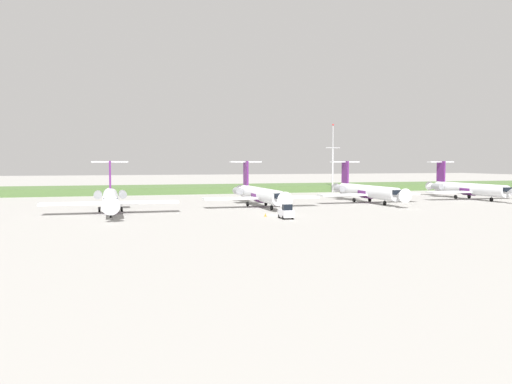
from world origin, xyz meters
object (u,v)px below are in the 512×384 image
(regional_jet_fifth, at_px, (468,188))
(safety_cone_front_marker, at_px, (265,215))
(regional_jet_second, at_px, (110,198))
(regional_jet_fourth, at_px, (366,191))
(baggage_tug, at_px, (286,212))
(antenna_mast, at_px, (333,164))
(regional_jet_third, at_px, (259,194))
(safety_cone_mid_marker, at_px, (287,214))

(regional_jet_fifth, xyz_separation_m, safety_cone_front_marker, (-57.58, -24.97, -2.26))
(regional_jet_second, xyz_separation_m, regional_jet_fourth, (53.40, 8.85, 0.00))
(baggage_tug, height_order, safety_cone_front_marker, baggage_tug)
(baggage_tug, xyz_separation_m, safety_cone_front_marker, (-2.11, 4.05, -0.73))
(regional_jet_fifth, bearing_deg, baggage_tug, -152.38)
(regional_jet_second, bearing_deg, regional_jet_fifth, 8.17)
(regional_jet_fourth, bearing_deg, antenna_mast, 76.74)
(regional_jet_fourth, xyz_separation_m, baggage_tug, (-27.35, -26.18, -1.53))
(regional_jet_third, xyz_separation_m, antenna_mast, (33.90, 40.74, 5.71))
(regional_jet_fifth, xyz_separation_m, safety_cone_mid_marker, (-53.73, -24.69, -2.26))
(regional_jet_fifth, xyz_separation_m, baggage_tug, (-55.47, -29.02, -1.53))
(regional_jet_second, xyz_separation_m, safety_cone_front_marker, (23.94, -13.28, -2.26))
(safety_cone_mid_marker, bearing_deg, regional_jet_second, 154.94)
(regional_jet_third, distance_m, safety_cone_front_marker, 18.86)
(regional_jet_second, relative_size, antenna_mast, 1.57)
(safety_cone_front_marker, bearing_deg, regional_jet_fourth, 36.91)
(regional_jet_third, height_order, regional_jet_fourth, same)
(regional_jet_second, bearing_deg, safety_cone_front_marker, -29.01)
(regional_jet_fourth, bearing_deg, safety_cone_front_marker, -143.09)
(regional_jet_fifth, bearing_deg, safety_cone_mid_marker, -155.32)
(regional_jet_second, bearing_deg, regional_jet_third, 9.98)
(regional_jet_third, distance_m, antenna_mast, 53.31)
(regional_jet_second, distance_m, baggage_tug, 31.33)
(safety_cone_mid_marker, bearing_deg, regional_jet_third, 88.74)
(baggage_tug, height_order, safety_cone_mid_marker, baggage_tug)
(regional_jet_third, distance_m, safety_cone_mid_marker, 18.10)
(regional_jet_second, distance_m, safety_cone_mid_marker, 30.76)
(regional_jet_fifth, height_order, baggage_tug, regional_jet_fifth)
(antenna_mast, xyz_separation_m, safety_cone_mid_marker, (-34.30, -58.70, -7.97))
(regional_jet_second, xyz_separation_m, baggage_tug, (26.05, -17.33, -1.53))
(regional_jet_fourth, distance_m, antenna_mast, 38.29)
(regional_jet_third, xyz_separation_m, baggage_tug, (-2.13, -22.29, -1.53))
(safety_cone_front_marker, distance_m, safety_cone_mid_marker, 3.86)
(antenna_mast, bearing_deg, baggage_tug, -119.75)
(regional_jet_third, distance_m, baggage_tug, 22.44)
(antenna_mast, height_order, safety_cone_mid_marker, antenna_mast)
(regional_jet_third, relative_size, safety_cone_front_marker, 56.36)
(regional_jet_fifth, bearing_deg, antenna_mast, 119.75)
(regional_jet_fifth, bearing_deg, regional_jet_fourth, -174.22)
(regional_jet_second, height_order, safety_cone_mid_marker, regional_jet_second)
(safety_cone_front_marker, bearing_deg, regional_jet_third, 76.91)
(regional_jet_fifth, relative_size, safety_cone_mid_marker, 56.36)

